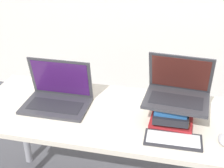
{
  "coord_description": "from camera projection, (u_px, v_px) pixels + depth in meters",
  "views": [
    {
      "loc": [
        0.21,
        -1.1,
        1.65
      ],
      "look_at": [
        -0.11,
        0.31,
        0.88
      ],
      "focal_mm": 50.0,
      "sensor_mm": 36.0,
      "label": 1
    }
  ],
  "objects": [
    {
      "name": "desk",
      "position": [
        132.0,
        126.0,
        1.73
      ],
      "size": [
        1.76,
        0.62,
        0.7
      ],
      "color": "beige",
      "rests_on": "ground_plane"
    },
    {
      "name": "laptop_left",
      "position": [
        58.0,
        96.0,
        1.78
      ],
      "size": [
        0.37,
        0.25,
        0.26
      ],
      "color": "#333338",
      "rests_on": "desk"
    },
    {
      "name": "book_stack",
      "position": [
        172.0,
        110.0,
        1.64
      ],
      "size": [
        0.23,
        0.27,
        0.12
      ],
      "color": "maroon",
      "rests_on": "desk"
    },
    {
      "name": "laptop_on_books",
      "position": [
        178.0,
        91.0,
        1.59
      ],
      "size": [
        0.34,
        0.26,
        0.24
      ],
      "color": "#333338",
      "rests_on": "book_stack"
    },
    {
      "name": "wireless_keyboard",
      "position": [
        173.0,
        140.0,
        1.5
      ],
      "size": [
        0.28,
        0.13,
        0.01
      ],
      "color": "#28282D",
      "rests_on": "desk"
    },
    {
      "name": "mouse",
      "position": [
        224.0,
        140.0,
        1.49
      ],
      "size": [
        0.06,
        0.1,
        0.03
      ],
      "color": "#B2B2B7",
      "rests_on": "desk"
    }
  ]
}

